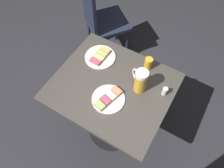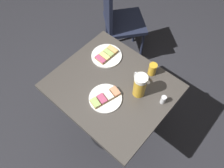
{
  "view_description": "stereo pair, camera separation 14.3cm",
  "coord_description": "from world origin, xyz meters",
  "px_view_note": "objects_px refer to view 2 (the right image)",
  "views": [
    {
      "loc": [
        0.66,
        0.39,
        1.98
      ],
      "look_at": [
        0.0,
        0.0,
        0.78
      ],
      "focal_mm": 35.25,
      "sensor_mm": 36.0,
      "label": 1
    },
    {
      "loc": [
        0.57,
        0.51,
        1.98
      ],
      "look_at": [
        0.0,
        0.0,
        0.78
      ],
      "focal_mm": 35.25,
      "sensor_mm": 36.0,
      "label": 2
    }
  ],
  "objects_px": {
    "beer_mug": "(140,85)",
    "cafe_chair": "(118,18)",
    "plate_far": "(107,55)",
    "salt_shaker": "(163,100)",
    "plate_near": "(105,98)",
    "beer_glass_small": "(152,69)"
  },
  "relations": [
    {
      "from": "plate_near",
      "to": "beer_glass_small",
      "type": "distance_m",
      "value": 0.37
    },
    {
      "from": "plate_near",
      "to": "beer_glass_small",
      "type": "relative_size",
      "value": 2.34
    },
    {
      "from": "beer_mug",
      "to": "beer_glass_small",
      "type": "bearing_deg",
      "value": -172.28
    },
    {
      "from": "plate_near",
      "to": "cafe_chair",
      "type": "bearing_deg",
      "value": -144.22
    },
    {
      "from": "plate_far",
      "to": "beer_mug",
      "type": "distance_m",
      "value": 0.37
    },
    {
      "from": "plate_near",
      "to": "beer_mug",
      "type": "relative_size",
      "value": 1.18
    },
    {
      "from": "cafe_chair",
      "to": "salt_shaker",
      "type": "bearing_deg",
      "value": 3.49
    },
    {
      "from": "beer_mug",
      "to": "cafe_chair",
      "type": "bearing_deg",
      "value": -132.12
    },
    {
      "from": "beer_mug",
      "to": "beer_glass_small",
      "type": "height_order",
      "value": "beer_mug"
    },
    {
      "from": "plate_near",
      "to": "plate_far",
      "type": "relative_size",
      "value": 0.96
    },
    {
      "from": "beer_glass_small",
      "to": "salt_shaker",
      "type": "height_order",
      "value": "beer_glass_small"
    },
    {
      "from": "plate_near",
      "to": "beer_mug",
      "type": "distance_m",
      "value": 0.23
    },
    {
      "from": "plate_near",
      "to": "beer_mug",
      "type": "bearing_deg",
      "value": 143.96
    },
    {
      "from": "beer_glass_small",
      "to": "beer_mug",
      "type": "bearing_deg",
      "value": 7.72
    },
    {
      "from": "plate_near",
      "to": "beer_glass_small",
      "type": "bearing_deg",
      "value": 163.84
    },
    {
      "from": "salt_shaker",
      "to": "plate_far",
      "type": "bearing_deg",
      "value": -94.92
    },
    {
      "from": "plate_near",
      "to": "salt_shaker",
      "type": "relative_size",
      "value": 3.37
    },
    {
      "from": "plate_far",
      "to": "beer_mug",
      "type": "bearing_deg",
      "value": 76.13
    },
    {
      "from": "plate_far",
      "to": "salt_shaker",
      "type": "xyz_separation_m",
      "value": [
        0.04,
        0.51,
        0.02
      ]
    },
    {
      "from": "plate_far",
      "to": "cafe_chair",
      "type": "relative_size",
      "value": 0.23
    },
    {
      "from": "plate_near",
      "to": "cafe_chair",
      "type": "distance_m",
      "value": 1.05
    },
    {
      "from": "plate_near",
      "to": "plate_far",
      "type": "xyz_separation_m",
      "value": [
        -0.26,
        -0.23,
        -0.0
      ]
    }
  ]
}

